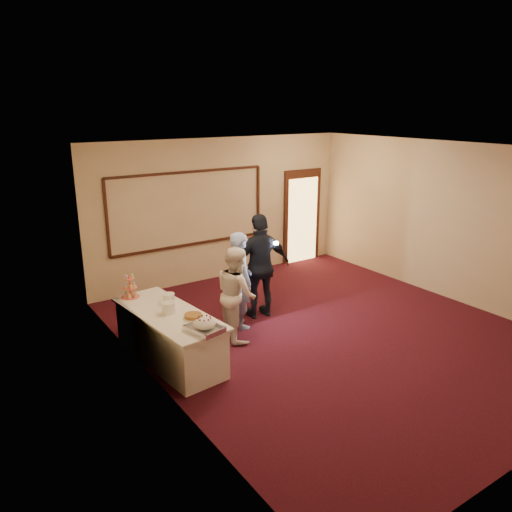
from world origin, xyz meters
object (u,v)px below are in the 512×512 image
(buffet_table, at_px, (170,336))
(plate_stack_a, at_px, (168,308))
(pavlova_tray, at_px, (205,325))
(guest, at_px, (261,266))
(plate_stack_b, at_px, (169,298))
(tart, at_px, (193,316))
(man, at_px, (240,280))
(cupcake_stand, at_px, (130,288))
(woman, at_px, (236,293))

(buffet_table, bearing_deg, plate_stack_a, -99.64)
(pavlova_tray, xyz_separation_m, guest, (1.90, 1.46, 0.08))
(plate_stack_b, xyz_separation_m, tart, (0.05, -0.70, -0.05))
(buffet_table, relative_size, pavlova_tray, 4.01)
(man, bearing_deg, pavlova_tray, 143.26)
(cupcake_stand, bearing_deg, plate_stack_a, -75.66)
(plate_stack_b, bearing_deg, man, 5.72)
(plate_stack_a, height_order, woman, woman)
(buffet_table, xyz_separation_m, man, (1.51, 0.46, 0.44))
(tart, bearing_deg, pavlova_tray, -97.74)
(plate_stack_a, bearing_deg, tart, -59.08)
(pavlova_tray, distance_m, woman, 1.44)
(buffet_table, relative_size, plate_stack_b, 11.99)
(pavlova_tray, height_order, tart, pavlova_tray)
(buffet_table, height_order, cupcake_stand, cupcake_stand)
(plate_stack_b, bearing_deg, tart, -85.97)
(buffet_table, xyz_separation_m, tart, (0.21, -0.38, 0.41))
(plate_stack_b, height_order, man, man)
(pavlova_tray, xyz_separation_m, man, (1.37, 1.30, -0.02))
(buffet_table, distance_m, plate_stack_b, 0.58)
(buffet_table, distance_m, woman, 1.28)
(tart, xyz_separation_m, woman, (1.01, 0.49, -0.03))
(plate_stack_a, distance_m, woman, 1.24)
(cupcake_stand, xyz_separation_m, guest, (2.28, -0.26, 0.02))
(plate_stack_b, distance_m, woman, 1.09)
(plate_stack_b, height_order, tart, plate_stack_b)
(buffet_table, distance_m, guest, 2.20)
(plate_stack_b, relative_size, woman, 0.12)
(pavlova_tray, xyz_separation_m, woman, (1.08, 0.95, -0.09))
(plate_stack_a, bearing_deg, guest, 17.55)
(tart, bearing_deg, plate_stack_b, 94.03)
(woman, bearing_deg, tart, 126.18)
(pavlova_tray, relative_size, cupcake_stand, 1.33)
(plate_stack_b, bearing_deg, pavlova_tray, -90.64)
(cupcake_stand, height_order, plate_stack_b, cupcake_stand)
(plate_stack_b, xyz_separation_m, woman, (1.06, -0.21, -0.08))
(pavlova_tray, height_order, plate_stack_b, pavlova_tray)
(woman, bearing_deg, man, -30.13)
(woman, distance_m, guest, 0.98)
(buffet_table, bearing_deg, plate_stack_b, 63.73)
(plate_stack_b, bearing_deg, woman, -11.10)
(tart, distance_m, man, 1.55)
(pavlova_tray, height_order, cupcake_stand, cupcake_stand)
(man, xyz_separation_m, guest, (0.53, 0.16, 0.10))
(tart, height_order, man, man)
(buffet_table, bearing_deg, tart, -61.46)
(man, relative_size, woman, 1.08)
(pavlova_tray, relative_size, man, 0.32)
(pavlova_tray, xyz_separation_m, tart, (0.06, 0.46, -0.05))
(buffet_table, bearing_deg, pavlova_tray, -80.22)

